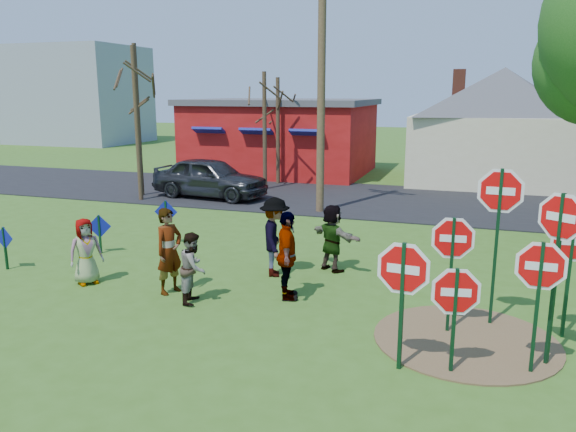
% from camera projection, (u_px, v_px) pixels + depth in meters
% --- Properties ---
extents(ground, '(120.00, 120.00, 0.00)m').
position_uv_depth(ground, '(250.00, 293.00, 12.20)').
color(ground, '#385F1B').
rests_on(ground, ground).
extents(road, '(120.00, 7.50, 0.04)m').
position_uv_depth(road, '(357.00, 199.00, 22.84)').
color(road, black).
rests_on(road, ground).
extents(dirt_patch, '(3.20, 3.20, 0.03)m').
position_uv_depth(dirt_patch, '(466.00, 340.00, 9.88)').
color(dirt_patch, brown).
rests_on(dirt_patch, ground).
extents(red_building, '(9.40, 7.69, 3.90)m').
position_uv_depth(red_building, '(282.00, 136.00, 30.14)').
color(red_building, maroon).
rests_on(red_building, ground).
extents(cream_house, '(9.40, 9.40, 6.50)m').
position_uv_depth(cream_house, '(501.00, 121.00, 26.53)').
color(cream_house, beige).
rests_on(cream_house, ground).
extents(distant_building, '(10.00, 8.00, 8.00)m').
position_uv_depth(distant_building, '(79.00, 95.00, 47.77)').
color(distant_building, '#8C939E').
rests_on(distant_building, ground).
extents(stop_sign_a, '(1.12, 0.13, 2.21)m').
position_uv_depth(stop_sign_a, '(403.00, 279.00, 8.57)').
color(stop_sign_a, '#0E351B').
rests_on(stop_sign_a, ground).
extents(stop_sign_b, '(1.11, 0.10, 3.10)m').
position_uv_depth(stop_sign_b, '(499.00, 207.00, 10.10)').
color(stop_sign_b, '#0E351B').
rests_on(stop_sign_b, ground).
extents(stop_sign_c, '(0.85, 0.59, 2.94)m').
position_uv_depth(stop_sign_c, '(559.00, 240.00, 8.56)').
color(stop_sign_c, '#0E351B').
rests_on(stop_sign_c, ground).
extents(stop_sign_d, '(0.99, 0.14, 2.26)m').
position_uv_depth(stop_sign_d, '(571.00, 250.00, 9.69)').
color(stop_sign_d, '#0E351B').
rests_on(stop_sign_d, ground).
extents(stop_sign_e, '(1.01, 0.20, 1.83)m').
position_uv_depth(stop_sign_e, '(455.00, 299.00, 8.51)').
color(stop_sign_e, '#0E351B').
rests_on(stop_sign_e, ground).
extents(stop_sign_f, '(1.02, 0.07, 2.25)m').
position_uv_depth(stop_sign_f, '(540.00, 276.00, 8.41)').
color(stop_sign_f, '#0E351B').
rests_on(stop_sign_f, ground).
extents(stop_sign_g, '(1.03, 0.11, 2.28)m').
position_uv_depth(stop_sign_g, '(452.00, 249.00, 9.91)').
color(stop_sign_g, '#0E351B').
rests_on(stop_sign_g, ground).
extents(blue_diamond_b, '(0.56, 0.06, 1.08)m').
position_uv_depth(blue_diamond_b, '(5.00, 243.00, 13.71)').
color(blue_diamond_b, '#0E351B').
rests_on(blue_diamond_b, ground).
extents(blue_diamond_c, '(0.61, 0.22, 1.06)m').
position_uv_depth(blue_diamond_c, '(99.00, 230.00, 15.11)').
color(blue_diamond_c, '#0E351B').
rests_on(blue_diamond_c, ground).
extents(blue_diamond_d, '(0.67, 0.13, 1.30)m').
position_uv_depth(blue_diamond_d, '(166.00, 217.00, 15.92)').
color(blue_diamond_d, '#0E351B').
rests_on(blue_diamond_d, ground).
extents(person_a, '(0.83, 0.89, 1.52)m').
position_uv_depth(person_a, '(86.00, 251.00, 12.67)').
color(person_a, '#496096').
rests_on(person_a, ground).
extents(person_b, '(0.64, 0.79, 1.88)m').
position_uv_depth(person_b, '(169.00, 251.00, 12.06)').
color(person_b, '#24765A').
rests_on(person_b, ground).
extents(person_c, '(0.70, 0.83, 1.49)m').
position_uv_depth(person_c, '(193.00, 267.00, 11.56)').
color(person_c, brown).
rests_on(person_c, ground).
extents(person_d, '(1.05, 1.38, 1.88)m').
position_uv_depth(person_d, '(275.00, 237.00, 13.21)').
color(person_d, '#303134').
rests_on(person_d, ground).
extents(person_e, '(0.79, 1.20, 1.89)m').
position_uv_depth(person_e, '(287.00, 256.00, 11.68)').
color(person_e, '#4D2E56').
rests_on(person_e, ground).
extents(person_f, '(1.55, 1.22, 1.65)m').
position_uv_depth(person_f, '(332.00, 238.00, 13.59)').
color(person_f, '#204A27').
rests_on(person_f, ground).
extents(suv, '(5.00, 2.47, 1.64)m').
position_uv_depth(suv, '(210.00, 177.00, 22.94)').
color(suv, '#2A292E').
rests_on(suv, road).
extents(utility_pole, '(2.12, 0.84, 9.00)m').
position_uv_depth(utility_pole, '(321.00, 78.00, 19.41)').
color(utility_pole, '#4C3823').
rests_on(utility_pole, ground).
extents(bare_tree_west, '(1.80, 1.80, 6.18)m').
position_uv_depth(bare_tree_west, '(137.00, 99.00, 22.77)').
color(bare_tree_west, '#382819').
rests_on(bare_tree_west, ground).
extents(bare_tree_east, '(1.80, 1.80, 5.14)m').
position_uv_depth(bare_tree_east, '(264.00, 114.00, 24.39)').
color(bare_tree_east, '#382819').
rests_on(bare_tree_east, ground).
extents(bare_tree_mid, '(1.80, 1.80, 6.02)m').
position_uv_depth(bare_tree_mid, '(136.00, 102.00, 21.77)').
color(bare_tree_mid, '#382819').
rests_on(bare_tree_mid, ground).
extents(bare_tree_extra, '(1.80, 1.80, 4.93)m').
position_uv_depth(bare_tree_extra, '(278.00, 116.00, 25.97)').
color(bare_tree_extra, '#382819').
rests_on(bare_tree_extra, ground).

